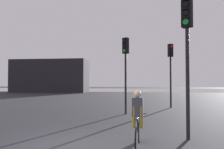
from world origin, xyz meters
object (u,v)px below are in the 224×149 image
distant_building (50,76)px  cyclist (138,119)px  traffic_light_far_right (171,63)px  traffic_light_center (126,61)px  traffic_light_near_right (187,42)px

distant_building → cyclist: bearing=-62.5°
distant_building → cyclist: (14.63, -28.12, -1.84)m
traffic_light_far_right → traffic_light_center: bearing=22.0°
traffic_light_near_right → cyclist: (-1.60, -1.10, -2.33)m
traffic_light_far_right → distant_building: bearing=-73.8°
traffic_light_far_right → cyclist: 10.01m
traffic_light_center → traffic_light_near_right: traffic_light_near_right is taller
distant_building → traffic_light_near_right: size_ratio=2.72×
distant_building → traffic_light_center: bearing=-57.6°
traffic_light_center → traffic_light_far_right: traffic_light_far_right is taller
traffic_light_center → traffic_light_far_right: size_ratio=0.97×
traffic_light_center → cyclist: (0.74, -6.22, -2.21)m
traffic_light_center → distant_building: bearing=-21.9°
traffic_light_far_right → cyclist: traffic_light_far_right is taller
traffic_light_center → traffic_light_near_right: 5.63m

